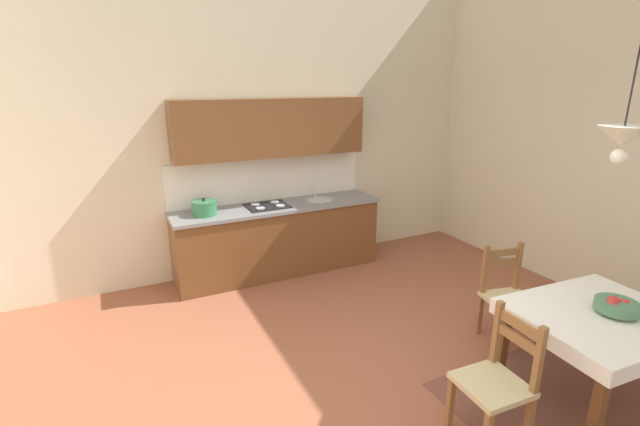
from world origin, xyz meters
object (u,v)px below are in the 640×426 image
Objects in this scene: kitchen_cabinetry at (276,208)px; dining_chair_tv_side at (497,382)px; dining_table at (599,329)px; fruit_bowl at (616,306)px; dining_chair_kitchen_side at (507,297)px; pendant_lamp at (622,138)px.

dining_chair_tv_side is at bearing -84.47° from kitchen_cabinetry.
dining_chair_tv_side is (0.32, -3.32, -0.41)m from kitchen_cabinetry.
fruit_bowl reaches higher than dining_table.
dining_chair_kitchen_side and dining_chair_tv_side have the same top height.
kitchen_cabinetry is at bearing 111.83° from pendant_lamp.
dining_chair_kitchen_side is at bearing 38.65° from dining_chair_tv_side.
kitchen_cabinetry is at bearing 95.53° from dining_chair_tv_side.
fruit_bowl is at bearing -69.58° from pendant_lamp.
pendant_lamp reaches higher than fruit_bowl.
dining_table is 1.41m from pendant_lamp.
kitchen_cabinetry is 2.87m from dining_chair_kitchen_side.
fruit_bowl is (-0.01, -0.94, 0.37)m from dining_chair_kitchen_side.
pendant_lamp is at bearing -68.17° from kitchen_cabinetry.
dining_table is 0.92m from dining_chair_kitchen_side.
kitchen_cabinetry is 3.63m from dining_table.
kitchen_cabinetry is at bearing 110.89° from dining_table.
dining_table is 1.35× the size of dining_chair_tv_side.
pendant_lamp is (-0.06, 0.16, 1.22)m from fruit_bowl.
kitchen_cabinetry is 3.36m from dining_chair_tv_side.
pendant_lamp is (0.99, 0.06, 1.59)m from dining_chair_tv_side.
dining_chair_kitchen_side is 1.00× the size of dining_chair_tv_side.
dining_chair_tv_side is (-1.05, -0.84, 0.00)m from dining_chair_kitchen_side.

